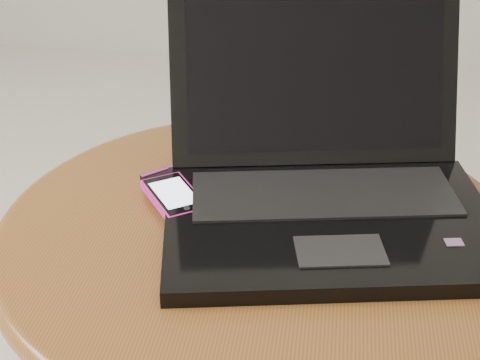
# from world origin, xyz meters

# --- Properties ---
(table) EXTENTS (0.66, 0.66, 0.52)m
(table) POSITION_xyz_m (-0.12, -0.03, 0.41)
(table) COLOR #542F16
(table) RESTS_ON ground
(laptop) EXTENTS (0.46, 0.43, 0.25)m
(laptop) POSITION_xyz_m (-0.04, 0.01, 0.57)
(laptop) COLOR black
(laptop) RESTS_ON table
(phone_black) EXTENTS (0.12, 0.12, 0.01)m
(phone_black) POSITION_xyz_m (-0.23, 0.03, 0.53)
(phone_black) COLOR black
(phone_black) RESTS_ON table
(phone_pink) EXTENTS (0.10, 0.12, 0.01)m
(phone_pink) POSITION_xyz_m (-0.23, -0.01, 0.54)
(phone_pink) COLOR #EE23A0
(phone_pink) RESTS_ON phone_black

